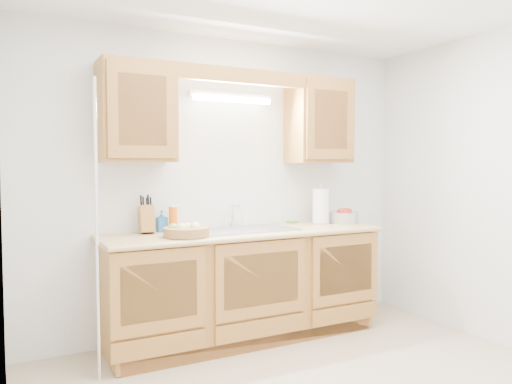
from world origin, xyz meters
TOP-DOWN VIEW (x-y plane):
  - room at (0.00, 0.00)m, footprint 3.52×3.50m
  - base_cabinets at (0.00, 1.20)m, footprint 2.20×0.60m
  - countertop at (0.00, 1.19)m, footprint 2.30×0.63m
  - upper_cabinet_left at (-0.83, 1.33)m, footprint 0.55×0.33m
  - upper_cabinet_right at (0.83, 1.33)m, footprint 0.55×0.33m
  - valance at (0.00, 1.19)m, footprint 2.20×0.05m
  - fluorescent_fixture at (0.00, 1.42)m, footprint 0.76×0.08m
  - sink at (0.00, 1.21)m, footprint 0.84×0.46m
  - wire_shelf_pole at (-1.20, 0.94)m, footprint 0.03×0.03m
  - outlet_plate at (0.95, 1.49)m, footprint 0.08×0.01m
  - fruit_basket at (-0.54, 1.06)m, footprint 0.36×0.36m
  - knife_block at (-0.75, 1.38)m, footprint 0.12×0.18m
  - orange_canister at (-0.54, 1.37)m, footprint 0.08×0.08m
  - soap_bottle at (-0.62, 1.43)m, footprint 0.08×0.08m
  - sponge at (0.62, 1.44)m, footprint 0.10×0.08m
  - paper_towel at (0.82, 1.28)m, footprint 0.18×0.18m
  - apple_bowl at (1.03, 1.22)m, footprint 0.32×0.32m

SIDE VIEW (x-z plane):
  - base_cabinets at x=0.00m, z-range 0.01..0.87m
  - sink at x=0.00m, z-range 0.65..1.01m
  - countertop at x=0.00m, z-range 0.86..0.90m
  - sponge at x=0.62m, z-range 0.90..0.92m
  - fruit_basket at x=-0.54m, z-range 0.89..1.00m
  - apple_bowl at x=1.03m, z-range 0.89..1.03m
  - soap_bottle at x=-0.62m, z-range 0.90..1.07m
  - wire_shelf_pole at x=-1.20m, z-range 0.00..2.00m
  - orange_canister at x=-0.54m, z-range 0.90..1.11m
  - knife_block at x=-0.75m, z-range 0.86..1.17m
  - paper_towel at x=0.82m, z-range 0.87..1.24m
  - outlet_plate at x=0.95m, z-range 1.09..1.21m
  - room at x=0.00m, z-range 0.00..2.50m
  - upper_cabinet_left at x=-0.83m, z-range 1.45..2.20m
  - upper_cabinet_right at x=0.83m, z-range 1.45..2.20m
  - fluorescent_fixture at x=0.00m, z-range 1.96..2.04m
  - valance at x=0.00m, z-range 2.08..2.20m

